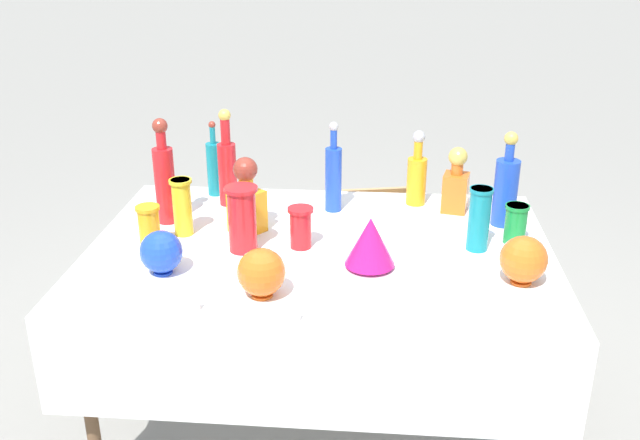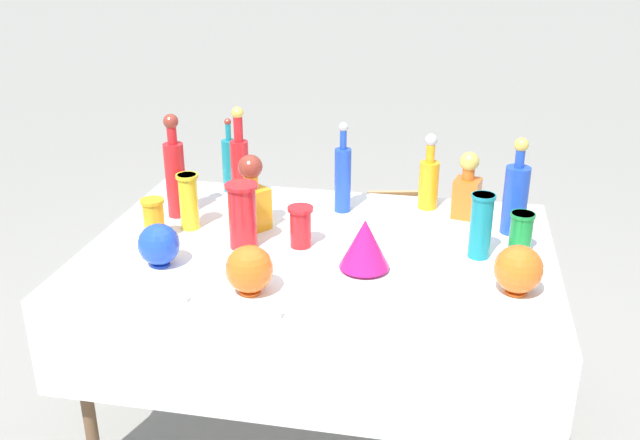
% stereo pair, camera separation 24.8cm
% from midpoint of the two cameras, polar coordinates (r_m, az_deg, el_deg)
% --- Properties ---
extents(ground_plane, '(40.00, 40.00, 0.00)m').
position_cam_midpoint_polar(ground_plane, '(2.92, 2.52, -15.77)').
color(ground_plane, gray).
extents(display_table, '(1.63, 1.12, 0.76)m').
position_cam_midpoint_polar(display_table, '(2.51, 2.66, -3.75)').
color(display_table, white).
rests_on(display_table, ground).
extents(tall_bottle_0, '(0.09, 0.09, 0.36)m').
position_cam_midpoint_polar(tall_bottle_0, '(2.70, 17.95, 1.81)').
color(tall_bottle_0, blue).
rests_on(tall_bottle_0, display_table).
extents(tall_bottle_1, '(0.08, 0.08, 0.40)m').
position_cam_midpoint_polar(tall_bottle_1, '(2.75, -9.01, 3.69)').
color(tall_bottle_1, red).
rests_on(tall_bottle_1, display_table).
extents(tall_bottle_2, '(0.06, 0.06, 0.31)m').
position_cam_midpoint_polar(tall_bottle_2, '(3.00, -4.89, 4.49)').
color(tall_bottle_2, teal).
rests_on(tall_bottle_2, display_table).
extents(tall_bottle_3, '(0.06, 0.06, 0.36)m').
position_cam_midpoint_polar(tall_bottle_3, '(2.78, 4.40, 3.44)').
color(tall_bottle_3, blue).
rests_on(tall_bottle_3, display_table).
extents(tall_bottle_4, '(0.08, 0.08, 0.31)m').
position_cam_midpoint_polar(tall_bottle_4, '(2.86, 11.17, 3.18)').
color(tall_bottle_4, orange).
rests_on(tall_bottle_4, display_table).
extents(tall_bottle_5, '(0.07, 0.07, 0.39)m').
position_cam_midpoint_polar(tall_bottle_5, '(2.87, -3.99, 4.47)').
color(tall_bottle_5, red).
rests_on(tall_bottle_5, display_table).
extents(square_decanter_0, '(0.11, 0.11, 0.26)m').
position_cam_midpoint_polar(square_decanter_0, '(2.81, 14.19, 2.37)').
color(square_decanter_0, orange).
rests_on(square_decanter_0, display_table).
extents(square_decanter_1, '(0.15, 0.15, 0.29)m').
position_cam_midpoint_polar(square_decanter_1, '(2.61, -2.81, 1.87)').
color(square_decanter_1, orange).
rests_on(square_decanter_1, display_table).
extents(slender_vase_0, '(0.11, 0.11, 0.23)m').
position_cam_midpoint_polar(slender_vase_0, '(2.47, -3.38, 0.43)').
color(slender_vase_0, red).
rests_on(slender_vase_0, display_table).
extents(slender_vase_1, '(0.08, 0.08, 0.16)m').
position_cam_midpoint_polar(slender_vase_1, '(2.57, -10.51, 0.10)').
color(slender_vase_1, orange).
rests_on(slender_vase_1, display_table).
extents(slender_vase_2, '(0.08, 0.08, 0.23)m').
position_cam_midpoint_polar(slender_vase_2, '(2.48, 15.58, -0.39)').
color(slender_vase_2, teal).
rests_on(slender_vase_2, display_table).
extents(slender_vase_3, '(0.09, 0.09, 0.14)m').
position_cam_midpoint_polar(slender_vase_3, '(2.58, 18.48, -0.89)').
color(slender_vase_3, '#198C38').
rests_on(slender_vase_3, display_table).
extents(slender_vase_4, '(0.08, 0.08, 0.21)m').
position_cam_midpoint_polar(slender_vase_4, '(2.64, -7.85, 1.56)').
color(slender_vase_4, yellow).
rests_on(slender_vase_4, display_table).
extents(slender_vase_5, '(0.09, 0.09, 0.15)m').
position_cam_midpoint_polar(slender_vase_5, '(2.48, 1.29, -0.46)').
color(slender_vase_5, red).
rests_on(slender_vase_5, display_table).
extents(fluted_vase_0, '(0.17, 0.17, 0.18)m').
position_cam_midpoint_polar(fluted_vase_0, '(2.33, 6.66, -1.97)').
color(fluted_vase_0, '#C61972').
rests_on(fluted_vase_0, display_table).
extents(round_bowl_0, '(0.15, 0.15, 0.16)m').
position_cam_midpoint_polar(round_bowl_0, '(2.17, -2.44, -4.04)').
color(round_bowl_0, orange).
rests_on(round_bowl_0, display_table).
extents(round_bowl_1, '(0.15, 0.15, 0.16)m').
position_cam_midpoint_polar(round_bowl_1, '(2.29, 18.62, -3.84)').
color(round_bowl_1, orange).
rests_on(round_bowl_1, display_table).
extents(round_bowl_2, '(0.14, 0.14, 0.15)m').
position_cam_midpoint_polar(round_bowl_2, '(2.38, -9.90, -2.01)').
color(round_bowl_2, blue).
rests_on(round_bowl_2, display_table).
extents(price_tag_left, '(0.06, 0.02, 0.04)m').
position_cam_midpoint_polar(price_tag_left, '(2.07, -0.54, -7.49)').
color(price_tag_left, white).
rests_on(price_tag_left, display_table).
extents(price_tag_center, '(0.05, 0.02, 0.04)m').
position_cam_midpoint_polar(price_tag_center, '(2.17, -8.02, -6.20)').
color(price_tag_center, white).
rests_on(price_tag_center, display_table).
extents(cardboard_box_behind_left, '(0.50, 0.49, 0.45)m').
position_cam_midpoint_polar(cardboard_box_behind_left, '(3.97, 7.99, -1.74)').
color(cardboard_box_behind_left, tan).
rests_on(cardboard_box_behind_left, ground).
extents(cardboard_box_behind_right, '(0.49, 0.41, 0.36)m').
position_cam_midpoint_polar(cardboard_box_behind_right, '(3.89, 10.88, -3.20)').
color(cardboard_box_behind_right, tan).
rests_on(cardboard_box_behind_right, ground).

